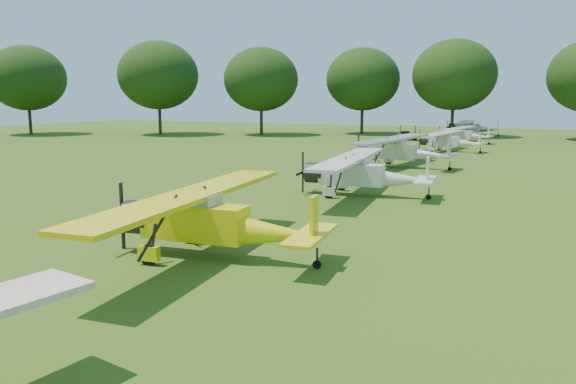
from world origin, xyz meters
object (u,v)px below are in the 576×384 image
object	(u,v)px
aircraft_7	(472,126)
aircraft_6	(463,133)
aircraft_5	(448,140)
golf_cart	(407,135)
aircraft_4	(400,149)
aircraft_2	(210,217)
aircraft_3	(361,171)

from	to	relation	value
aircraft_7	aircraft_6	bearing A→B (deg)	-89.66
aircraft_6	aircraft_7	world-z (taller)	aircraft_7
aircraft_5	aircraft_7	world-z (taller)	aircraft_7
aircraft_6	golf_cart	xyz separation A→B (m)	(-6.73, 1.30, -0.46)
aircraft_4	aircraft_5	world-z (taller)	aircraft_4
aircraft_2	aircraft_5	bearing A→B (deg)	82.98
aircraft_2	aircraft_7	distance (m)	64.80
aircraft_4	aircraft_2	bearing A→B (deg)	-82.70
aircraft_6	aircraft_7	distance (m)	12.89
aircraft_2	aircraft_5	xyz separation A→B (m)	(0.96, 41.00, -0.22)
aircraft_4	aircraft_7	xyz separation A→B (m)	(0.37, 38.14, -0.11)
aircraft_7	aircraft_2	bearing A→B (deg)	-92.71
aircraft_5	aircraft_4	bearing A→B (deg)	-87.48
aircraft_6	aircraft_2	bearing A→B (deg)	-81.93
aircraft_6	aircraft_4	bearing A→B (deg)	-83.36
aircraft_4	aircraft_6	world-z (taller)	aircraft_4
aircraft_4	aircraft_6	bearing A→B (deg)	94.53
aircraft_6	aircraft_3	bearing A→B (deg)	-80.89
aircraft_4	aircraft_6	size ratio (longest dim) A/B	1.27
golf_cart	aircraft_7	bearing A→B (deg)	43.94
aircraft_2	golf_cart	distance (m)	53.55
aircraft_5	aircraft_6	world-z (taller)	aircraft_5
aircraft_3	aircraft_6	bearing A→B (deg)	84.38
aircraft_2	aircraft_6	bearing A→B (deg)	83.43
aircraft_3	golf_cart	xyz separation A→B (m)	(-6.84, 39.72, -0.68)
aircraft_2	aircraft_6	distance (m)	51.93
aircraft_4	aircraft_7	size ratio (longest dim) A/B	1.09
aircraft_2	aircraft_5	world-z (taller)	aircraft_2
aircraft_7	golf_cart	xyz separation A→B (m)	(-6.08, -11.58, -0.64)
aircraft_4	aircraft_5	bearing A→B (deg)	92.16
aircraft_3	aircraft_5	distance (m)	27.50
aircraft_5	aircraft_6	distance (m)	10.93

